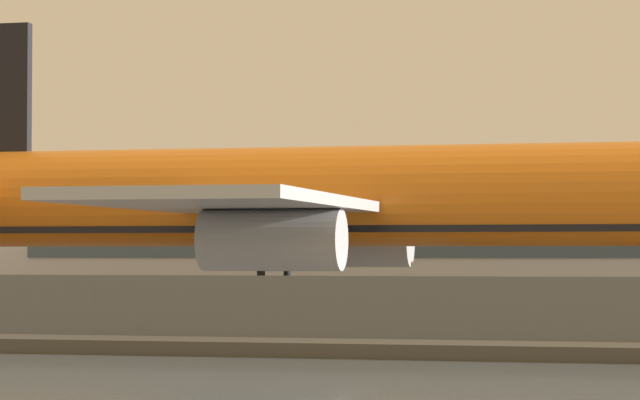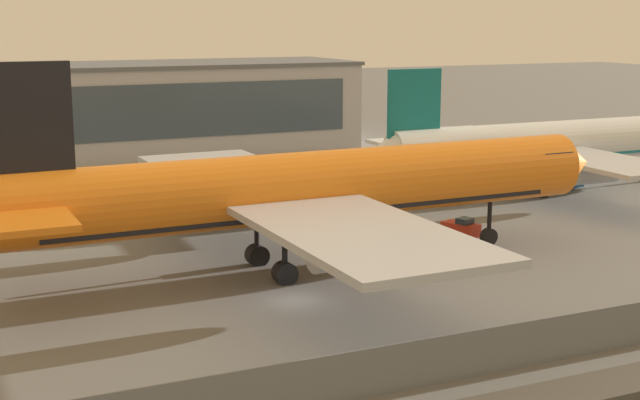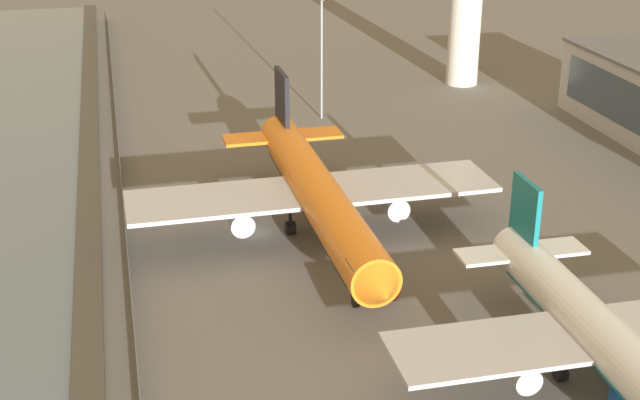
# 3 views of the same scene
# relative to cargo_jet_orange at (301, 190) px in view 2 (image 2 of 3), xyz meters

# --- Properties ---
(ground_plane) EXTENTS (500.00, 500.00, 0.00)m
(ground_plane) POSITION_rel_cargo_jet_orange_xyz_m (-3.47, -6.75, -6.17)
(ground_plane) COLOR #66635E
(perimeter_fence) EXTENTS (280.00, 0.10, 2.61)m
(perimeter_fence) POSITION_rel_cargo_jet_orange_xyz_m (-3.47, -22.75, -4.86)
(perimeter_fence) COLOR slate
(perimeter_fence) RESTS_ON ground
(cargo_jet_orange) EXTENTS (53.35, 45.26, 16.15)m
(cargo_jet_orange) POSITION_rel_cargo_jet_orange_xyz_m (0.00, 0.00, 0.00)
(cargo_jet_orange) COLOR orange
(cargo_jet_orange) RESTS_ON ground
(passenger_jet_white_teal) EXTENTS (44.57, 37.65, 13.87)m
(passenger_jet_white_teal) POSITION_rel_cargo_jet_orange_xyz_m (36.51, 17.23, -0.87)
(passenger_jet_white_teal) COLOR white
(passenger_jet_white_teal) RESTS_ON ground
(baggage_tug) EXTENTS (2.61, 3.56, 1.80)m
(baggage_tug) POSITION_rel_cargo_jet_orange_xyz_m (16.57, 3.38, -5.36)
(baggage_tug) COLOR red
(baggage_tug) RESTS_ON ground
(ops_van) EXTENTS (2.32, 5.28, 2.48)m
(ops_van) POSITION_rel_cargo_jet_orange_xyz_m (40.51, 19.39, -4.89)
(ops_van) COLOR #19519E
(ops_van) RESTS_ON ground
(terminal_building) EXTENTS (79.00, 19.43, 12.55)m
(terminal_building) POSITION_rel_cargo_jet_orange_xyz_m (-5.63, 64.70, 0.12)
(terminal_building) COLOR #B2B2B7
(terminal_building) RESTS_ON ground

